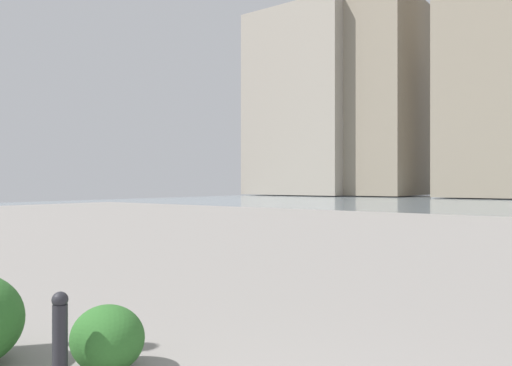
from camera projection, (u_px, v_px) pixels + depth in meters
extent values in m
cube|color=gray|center=(494.00, 59.00, 59.61)|extent=(11.88, 11.37, 33.84)
cube|color=gray|center=(380.00, 97.00, 70.99)|extent=(10.58, 13.74, 28.56)
cube|color=#9E9384|center=(304.00, 104.00, 74.35)|extent=(16.19, 10.93, 27.68)
cylinder|color=#232328|center=(60.00, 348.00, 3.93)|extent=(0.12, 0.12, 0.70)
sphere|color=#232328|center=(60.00, 300.00, 3.93)|extent=(0.13, 0.13, 0.13)
ellipsoid|color=#2D6628|center=(107.00, 338.00, 4.33)|extent=(0.69, 0.62, 0.59)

